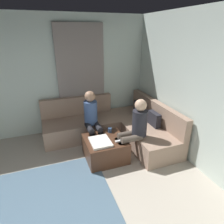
{
  "coord_description": "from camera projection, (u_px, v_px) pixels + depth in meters",
  "views": [
    {
      "loc": [
        1.67,
        0.42,
        2.32
      ],
      "look_at": [
        -1.63,
        1.63,
        0.85
      ],
      "focal_mm": 31.03,
      "sensor_mm": 36.0,
      "label": 1
    }
  ],
  "objects": [
    {
      "name": "wall_left",
      "position": [
        22.0,
        79.0,
        4.23
      ],
      "size": [
        0.12,
        6.0,
        2.7
      ],
      "primitive_type": "cube",
      "color": "silver",
      "rests_on": "ground_plane"
    },
    {
      "name": "curtain_panel",
      "position": [
        82.0,
        80.0,
        4.6
      ],
      "size": [
        0.06,
        1.1,
        2.5
      ],
      "primitive_type": "cube",
      "color": "gray",
      "rests_on": "ground_plane"
    },
    {
      "name": "sectional_couch",
      "position": [
        115.0,
        126.0,
        4.5
      ],
      "size": [
        2.1,
        2.55,
        0.87
      ],
      "color": "#9E7F6B",
      "rests_on": "ground_plane"
    },
    {
      "name": "ottoman",
      "position": [
        105.0,
        148.0,
        3.77
      ],
      "size": [
        0.76,
        0.76,
        0.42
      ],
      "primitive_type": "cube",
      "color": "#4C2D1E",
      "rests_on": "ground_plane"
    },
    {
      "name": "folded_blanket",
      "position": [
        100.0,
        142.0,
        3.56
      ],
      "size": [
        0.44,
        0.36,
        0.04
      ],
      "primitive_type": "cube",
      "color": "white",
      "rests_on": "ottoman"
    },
    {
      "name": "coffee_mug",
      "position": [
        110.0,
        130.0,
        3.92
      ],
      "size": [
        0.08,
        0.08,
        0.1
      ],
      "primitive_type": "cylinder",
      "color": "#334C72",
      "rests_on": "ottoman"
    },
    {
      "name": "game_remote",
      "position": [
        119.0,
        141.0,
        3.6
      ],
      "size": [
        0.05,
        0.15,
        0.02
      ],
      "primitive_type": "cube",
      "color": "white",
      "rests_on": "ottoman"
    },
    {
      "name": "person_on_couch_back",
      "position": [
        135.0,
        127.0,
        3.62
      ],
      "size": [
        0.3,
        0.6,
        1.2
      ],
      "rotation": [
        0.0,
        0.0,
        3.14
      ],
      "color": "brown",
      "rests_on": "ground_plane"
    },
    {
      "name": "person_on_couch_side",
      "position": [
        92.0,
        117.0,
        4.04
      ],
      "size": [
        0.6,
        0.3,
        1.2
      ],
      "rotation": [
        0.0,
        0.0,
        -1.57
      ],
      "color": "black",
      "rests_on": "ground_plane"
    }
  ]
}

